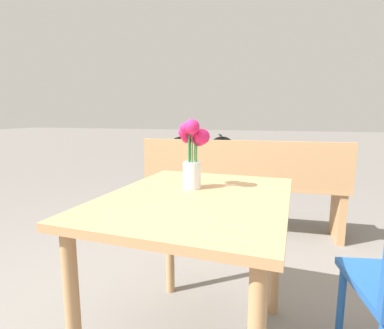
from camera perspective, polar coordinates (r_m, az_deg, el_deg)
The scene contains 4 objects.
table_front at distance 1.27m, azimuth 0.93°, elevation -10.64°, with size 0.77×0.97×0.73m.
flower_vase at distance 1.32m, azimuth 0.15°, elevation 1.81°, with size 0.14×0.14×0.31m.
bench_near at distance 2.69m, azimuth 9.49°, elevation -3.47°, with size 1.77×0.45×0.85m.
bicycle at distance 6.50m, azimuth 1.90°, elevation 2.85°, with size 1.43×0.56×0.70m.
Camera 1 is at (0.32, -1.15, 1.06)m, focal length 28.00 mm.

